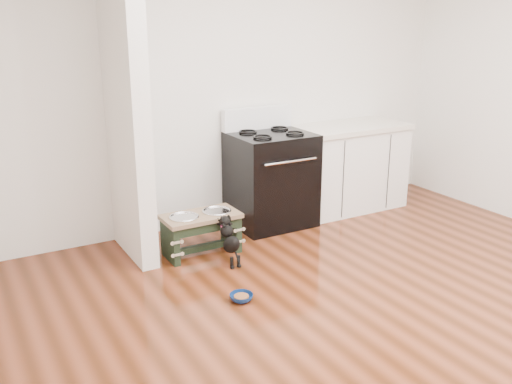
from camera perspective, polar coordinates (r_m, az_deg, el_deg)
name	(u,v)px	position (r m, az deg, el deg)	size (l,w,h in m)	color
ground	(403,326)	(4.09, 14.50, -12.89)	(5.00, 5.00, 0.00)	#411C0B
room_shell	(424,85)	(3.57, 16.47, 10.22)	(5.00, 5.00, 5.00)	silver
partition_wall	(126,100)	(4.82, -12.90, 8.93)	(0.15, 0.80, 2.70)	silver
oven_range	(271,178)	(5.63, 1.49, 1.44)	(0.76, 0.69, 1.14)	black
cabinet_run	(348,167)	(6.19, 9.19, 2.48)	(1.24, 0.64, 0.91)	white
dog_feeder	(201,226)	(4.99, -5.49, -3.39)	(0.67, 0.36, 0.38)	black
puppy	(230,239)	(4.79, -2.66, -4.71)	(0.12, 0.34, 0.41)	black
floor_bowl	(241,298)	(4.27, -1.47, -10.51)	(0.18, 0.18, 0.05)	navy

